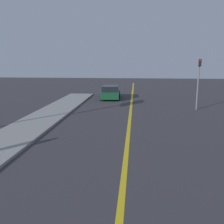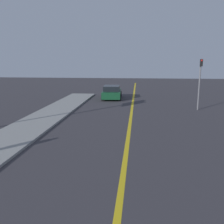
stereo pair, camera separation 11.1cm
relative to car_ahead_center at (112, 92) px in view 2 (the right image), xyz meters
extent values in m
cube|color=gold|center=(2.20, -11.30, -0.64)|extent=(0.20, 60.00, 0.01)
cube|color=gray|center=(-3.55, -13.31, -0.58)|extent=(2.59, 31.98, 0.12)
cube|color=#144728|center=(0.00, 0.05, -0.14)|extent=(1.99, 4.20, 0.66)
cube|color=black|center=(0.00, -0.15, 0.44)|extent=(1.68, 2.34, 0.50)
cylinder|color=black|center=(-0.91, 1.29, -0.33)|extent=(0.25, 0.62, 0.61)
cylinder|color=black|center=(0.79, 1.37, -0.33)|extent=(0.25, 0.62, 0.61)
cylinder|color=black|center=(-0.79, -1.26, -0.33)|extent=(0.25, 0.62, 0.61)
cylinder|color=black|center=(0.91, -1.18, -0.33)|extent=(0.25, 0.62, 0.61)
cylinder|color=slate|center=(7.39, -5.26, 1.33)|extent=(0.12, 0.12, 3.94)
cube|color=black|center=(7.39, -5.44, 3.02)|extent=(0.18, 0.18, 0.55)
sphere|color=red|center=(7.39, -5.53, 3.19)|extent=(0.14, 0.14, 0.14)
camera|label=1|loc=(2.53, -25.27, 3.17)|focal=40.00mm
camera|label=2|loc=(2.64, -25.26, 3.17)|focal=40.00mm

